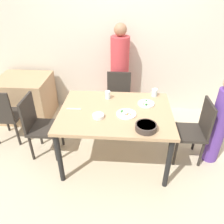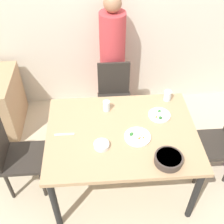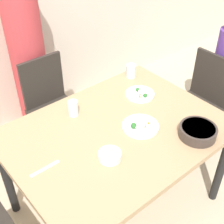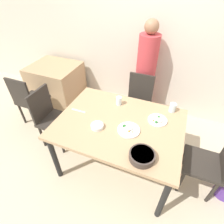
# 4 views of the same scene
# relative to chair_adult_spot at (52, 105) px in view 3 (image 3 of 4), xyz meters

# --- Properties ---
(ground_plane) EXTENTS (10.00, 10.00, 0.00)m
(ground_plane) POSITION_rel_chair_adult_spot_xyz_m (-0.00, -0.85, -0.47)
(ground_plane) COLOR beige
(dining_table) EXTENTS (1.38, 1.03, 0.76)m
(dining_table) POSITION_rel_chair_adult_spot_xyz_m (-0.00, -0.85, 0.21)
(dining_table) COLOR tan
(dining_table) RESTS_ON ground_plane
(chair_adult_spot) EXTENTS (0.40, 0.40, 0.88)m
(chair_adult_spot) POSITION_rel_chair_adult_spot_xyz_m (0.00, 0.00, 0.00)
(chair_adult_spot) COLOR #2D2823
(chair_adult_spot) RESTS_ON ground_plane
(chair_child_spot) EXTENTS (0.40, 0.40, 0.88)m
(chair_child_spot) POSITION_rel_chair_adult_spot_xyz_m (1.02, -0.78, 0.00)
(chair_child_spot) COLOR #2D2823
(chair_child_spot) RESTS_ON ground_plane
(person_adult) EXTENTS (0.30, 0.30, 1.57)m
(person_adult) POSITION_rel_chair_adult_spot_xyz_m (-0.00, 0.32, 0.26)
(person_adult) COLOR #C63D42
(person_adult) RESTS_ON ground_plane
(person_child) EXTENTS (0.21, 0.21, 1.24)m
(person_child) POSITION_rel_chair_adult_spot_xyz_m (1.30, -0.78, 0.12)
(person_child) COLOR #5B3893
(person_child) RESTS_ON ground_plane
(bowl_curry) EXTENTS (0.23, 0.23, 0.07)m
(bowl_curry) POSITION_rel_chair_adult_spot_xyz_m (0.34, -1.21, 0.32)
(bowl_curry) COLOR #3D332D
(bowl_curry) RESTS_ON dining_table
(plate_rice_adult) EXTENTS (0.21, 0.21, 0.05)m
(plate_rice_adult) POSITION_rel_chair_adult_spot_xyz_m (0.38, -0.67, 0.30)
(plate_rice_adult) COLOR white
(plate_rice_adult) RESTS_ON dining_table
(plate_rice_child) EXTENTS (0.24, 0.24, 0.06)m
(plate_rice_child) POSITION_rel_chair_adult_spot_xyz_m (0.12, -0.93, 0.30)
(plate_rice_child) COLOR white
(plate_rice_child) RESTS_ON dining_table
(bowl_rice_small) EXTENTS (0.13, 0.13, 0.04)m
(bowl_rice_small) POSITION_rel_chair_adult_spot_xyz_m (-0.20, -1.01, 0.31)
(bowl_rice_small) COLOR white
(bowl_rice_small) RESTS_ON dining_table
(glass_water_tall) EXTENTS (0.08, 0.08, 0.11)m
(glass_water_tall) POSITION_rel_chair_adult_spot_xyz_m (0.51, -0.43, 0.34)
(glass_water_tall) COLOR silver
(glass_water_tall) RESTS_ON dining_table
(glass_water_short) EXTENTS (0.07, 0.07, 0.11)m
(glass_water_short) POSITION_rel_chair_adult_spot_xyz_m (-0.13, -0.54, 0.34)
(glass_water_short) COLOR silver
(glass_water_short) RESTS_ON dining_table
(fork_steel) EXTENTS (0.18, 0.02, 0.01)m
(fork_steel) POSITION_rel_chair_adult_spot_xyz_m (-0.52, -0.85, 0.29)
(fork_steel) COLOR silver
(fork_steel) RESTS_ON dining_table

